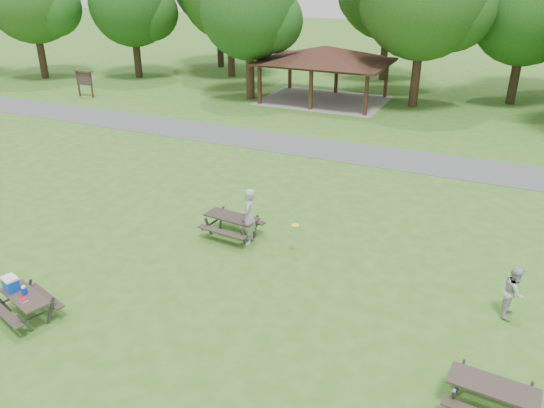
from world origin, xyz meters
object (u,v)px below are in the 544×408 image
Objects in this scene: picnic_table_near at (20,295)px; picnic_table_middle at (232,221)px; frisbee_thrower at (249,216)px; frisbee_catcher at (514,292)px.

picnic_table_middle is at bearing 64.63° from picnic_table_near.
frisbee_thrower is (0.74, -0.14, 0.39)m from picnic_table_middle.
frisbee_catcher is (9.20, -0.93, 0.15)m from picnic_table_middle.
frisbee_catcher reaches higher than picnic_table_middle.
frisbee_catcher is at bearing 24.27° from picnic_table_near.
frisbee_thrower is at bearing -10.58° from picnic_table_middle.
picnic_table_near is 7.39m from frisbee_thrower.
picnic_table_near is at bearing -47.97° from frisbee_thrower.
picnic_table_middle is 0.85m from frisbee_thrower.
frisbee_thrower is 1.31× the size of frisbee_catcher.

